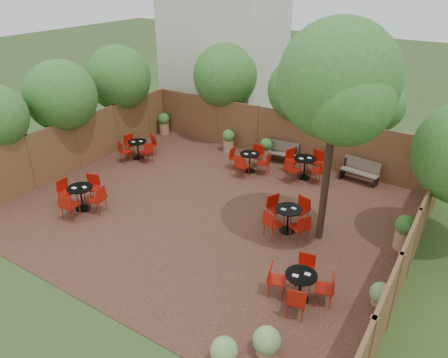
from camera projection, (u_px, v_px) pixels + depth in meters
The scene contains 13 objects.
ground at pixel (209, 211), 13.58m from camera, with size 80.00×80.00×0.00m, color #354F23.
courtyard_paving at pixel (209, 210), 13.57m from camera, with size 12.00×10.00×0.02m, color #331B15.
fence_back at pixel (279, 134), 16.88m from camera, with size 12.00×0.08×2.00m, color brown.
fence_left at pixel (78, 144), 16.00m from camera, with size 0.08×10.00×2.00m, color brown.
fence_right at pixel (412, 244), 10.25m from camera, with size 0.08×10.00×2.00m, color brown.
neighbour_building at pixel (224, 37), 19.93m from camera, with size 5.00×4.00×8.00m, color silver.
overhang_foliage at pixel (207, 96), 15.42m from camera, with size 15.91×10.65×2.74m.
courtyard_tree at pixel (337, 88), 10.24m from camera, with size 3.03×2.98×6.05m.
park_bench_left at pixel (280, 152), 16.72m from camera, with size 1.42×0.62×0.85m.
park_bench_right at pixel (360, 171), 15.19m from camera, with size 1.40×0.62×0.84m.
bistro_tables at pixel (222, 188), 13.99m from camera, with size 10.33×7.60×0.92m.
planters at pixel (254, 155), 16.16m from camera, with size 11.85×3.92×1.03m.
low_shrubs at pixel (287, 331), 8.73m from camera, with size 2.70×3.86×0.62m.
Camera 1 is at (6.66, -9.56, 7.06)m, focal length 33.88 mm.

